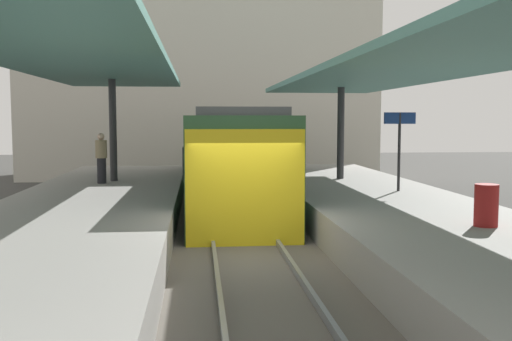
{
  "coord_description": "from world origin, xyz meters",
  "views": [
    {
      "loc": [
        -1.04,
        -11.8,
        3.01
      ],
      "look_at": [
        0.65,
        5.1,
        1.53
      ],
      "focal_mm": 41.01,
      "sensor_mm": 36.0,
      "label": 1
    }
  ],
  "objects_px": {
    "litter_bin": "(486,205)",
    "passenger_near_bench": "(101,157)",
    "commuter_train": "(230,159)",
    "platform_sign": "(399,133)"
  },
  "relations": [
    {
      "from": "passenger_near_bench",
      "to": "litter_bin",
      "type": "bearing_deg",
      "value": -44.73
    },
    {
      "from": "litter_bin",
      "to": "commuter_train",
      "type": "bearing_deg",
      "value": 117.03
    },
    {
      "from": "platform_sign",
      "to": "passenger_near_bench",
      "type": "bearing_deg",
      "value": 161.89
    },
    {
      "from": "commuter_train",
      "to": "passenger_near_bench",
      "type": "distance_m",
      "value": 4.08
    },
    {
      "from": "commuter_train",
      "to": "litter_bin",
      "type": "height_order",
      "value": "commuter_train"
    },
    {
      "from": "commuter_train",
      "to": "platform_sign",
      "type": "xyz_separation_m",
      "value": [
        4.6,
        -3.02,
        0.9
      ]
    },
    {
      "from": "litter_bin",
      "to": "passenger_near_bench",
      "type": "relative_size",
      "value": 0.5
    },
    {
      "from": "commuter_train",
      "to": "passenger_near_bench",
      "type": "xyz_separation_m",
      "value": [
        -4.07,
        -0.19,
        0.09
      ]
    },
    {
      "from": "litter_bin",
      "to": "passenger_near_bench",
      "type": "bearing_deg",
      "value": 135.27
    },
    {
      "from": "commuter_train",
      "to": "litter_bin",
      "type": "bearing_deg",
      "value": -62.97
    }
  ]
}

